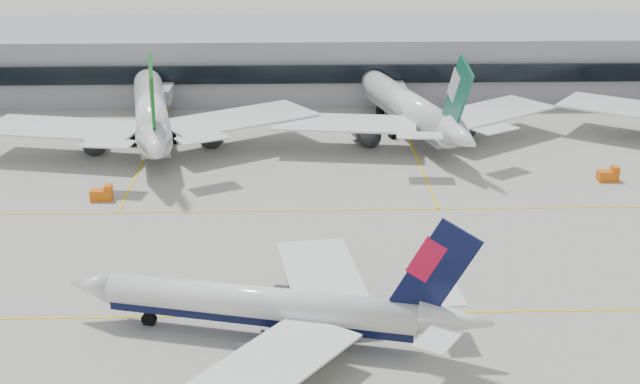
{
  "coord_description": "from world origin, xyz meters",
  "views": [
    {
      "loc": [
        -6.92,
        -101.87,
        51.25
      ],
      "look_at": [
        -3.31,
        18.0,
        7.5
      ],
      "focal_mm": 50.0,
      "sensor_mm": 36.0,
      "label": 1
    }
  ],
  "objects_px": {
    "widebody_eva": "(152,115)",
    "terminal": "(322,57)",
    "taxiing_airliner": "(276,307)",
    "widebody_cathay": "(412,110)"
  },
  "relations": [
    {
      "from": "widebody_eva",
      "to": "terminal",
      "type": "height_order",
      "value": "widebody_eva"
    },
    {
      "from": "taxiing_airliner",
      "to": "terminal",
      "type": "relative_size",
      "value": 0.18
    },
    {
      "from": "widebody_eva",
      "to": "widebody_cathay",
      "type": "height_order",
      "value": "widebody_eva"
    },
    {
      "from": "taxiing_airliner",
      "to": "widebody_eva",
      "type": "bearing_deg",
      "value": -57.23
    },
    {
      "from": "widebody_cathay",
      "to": "terminal",
      "type": "height_order",
      "value": "widebody_cathay"
    },
    {
      "from": "terminal",
      "to": "widebody_cathay",
      "type": "bearing_deg",
      "value": -69.71
    },
    {
      "from": "taxiing_airliner",
      "to": "widebody_cathay",
      "type": "height_order",
      "value": "widebody_cathay"
    },
    {
      "from": "widebody_eva",
      "to": "widebody_cathay",
      "type": "xyz_separation_m",
      "value": [
        51.16,
        3.7,
        -0.46
      ]
    },
    {
      "from": "taxiing_airliner",
      "to": "widebody_eva",
      "type": "distance_m",
      "value": 81.22
    },
    {
      "from": "terminal",
      "to": "taxiing_airliner",
      "type": "bearing_deg",
      "value": -94.2
    }
  ]
}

